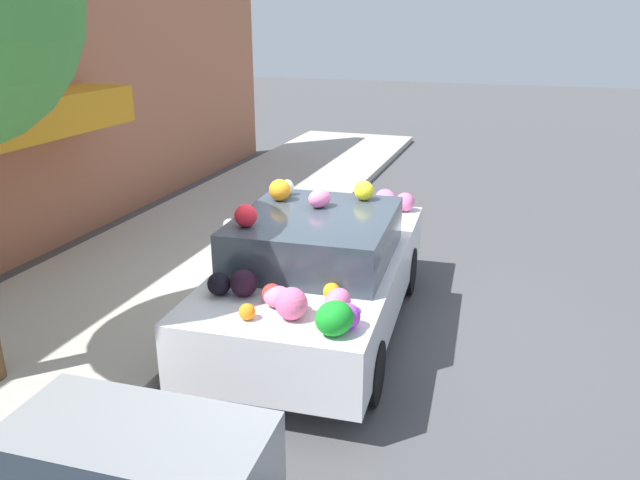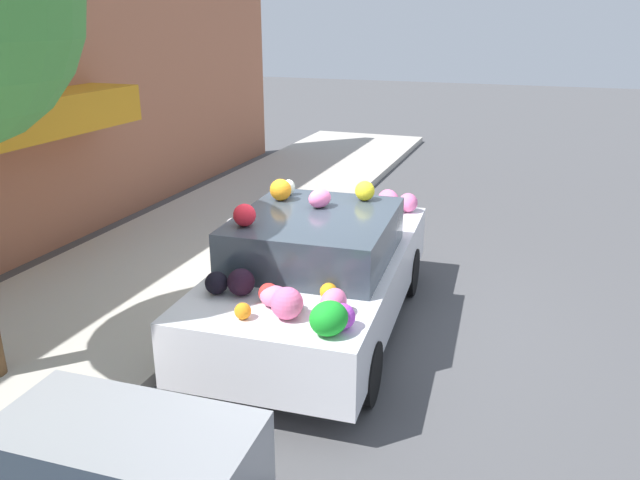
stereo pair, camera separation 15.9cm
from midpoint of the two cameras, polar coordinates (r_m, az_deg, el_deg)
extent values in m
plane|color=#4C4C4F|center=(7.42, -0.84, -8.06)|extent=(60.00, 60.00, 0.00)
cube|color=#B2ADA3|center=(8.58, -18.17, -4.57)|extent=(24.00, 3.20, 0.15)
cube|color=orange|center=(9.44, -26.02, 9.94)|extent=(3.79, 0.90, 0.55)
cylinder|color=#B2B2B7|center=(8.81, -8.70, -0.71)|extent=(0.20, 0.20, 0.55)
sphere|color=#B2B2B7|center=(8.70, -8.81, 1.36)|extent=(0.18, 0.18, 0.18)
cube|color=silver|center=(7.14, -0.64, -3.59)|extent=(4.26, 2.08, 0.65)
cube|color=#333D47|center=(6.78, -1.04, 0.34)|extent=(1.96, 1.72, 0.50)
cylinder|color=black|center=(8.63, -3.72, -1.72)|extent=(0.63, 0.22, 0.62)
cylinder|color=black|center=(8.28, 7.45, -2.82)|extent=(0.63, 0.22, 0.62)
cylinder|color=black|center=(6.48, -11.10, -9.75)|extent=(0.63, 0.22, 0.62)
cylinder|color=black|center=(6.00, 3.92, -11.98)|extent=(0.63, 0.22, 0.62)
ellipsoid|color=green|center=(5.20, 0.44, -7.17)|extent=(0.44, 0.41, 0.29)
ellipsoid|color=white|center=(7.42, -3.62, 4.80)|extent=(0.21, 0.20, 0.19)
ellipsoid|color=pink|center=(5.73, -4.66, -5.19)|extent=(0.36, 0.36, 0.18)
sphere|color=black|center=(5.95, -7.75, -3.91)|extent=(0.31, 0.31, 0.26)
ellipsoid|color=pink|center=(8.46, 5.47, 3.58)|extent=(0.33, 0.38, 0.33)
sphere|color=red|center=(6.33, -7.53, 2.22)|extent=(0.33, 0.33, 0.23)
ellipsoid|color=brown|center=(5.66, -2.56, -5.90)|extent=(0.19, 0.18, 0.11)
ellipsoid|color=pink|center=(6.92, -0.70, 3.83)|extent=(0.35, 0.31, 0.21)
sphere|color=#AF3FC8|center=(5.31, 1.65, -6.99)|extent=(0.32, 0.32, 0.23)
sphere|color=orange|center=(5.52, -7.51, -6.54)|extent=(0.18, 0.18, 0.15)
sphere|color=pink|center=(8.55, 7.25, 3.46)|extent=(0.27, 0.27, 0.26)
sphere|color=yellow|center=(7.21, 3.41, 4.53)|extent=(0.29, 0.29, 0.23)
sphere|color=orange|center=(7.20, -4.33, 4.58)|extent=(0.34, 0.34, 0.25)
ellipsoid|color=yellow|center=(7.97, 1.64, 2.29)|extent=(0.24, 0.28, 0.23)
sphere|color=pink|center=(5.47, -3.47, -5.83)|extent=(0.31, 0.31, 0.29)
ellipsoid|color=pink|center=(5.52, 0.79, -5.76)|extent=(0.35, 0.25, 0.25)
ellipsoid|color=black|center=(7.95, -2.59, 2.43)|extent=(0.34, 0.34, 0.28)
sphere|color=#FE9F1C|center=(5.84, 0.31, -4.74)|extent=(0.23, 0.23, 0.17)
sphere|color=black|center=(6.02, -9.98, -3.98)|extent=(0.26, 0.26, 0.22)
sphere|color=red|center=(5.79, -5.20, -4.92)|extent=(0.26, 0.26, 0.19)
camera|label=1|loc=(0.08, -90.65, -0.23)|focal=35.00mm
camera|label=2|loc=(0.08, 89.35, 0.23)|focal=35.00mm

